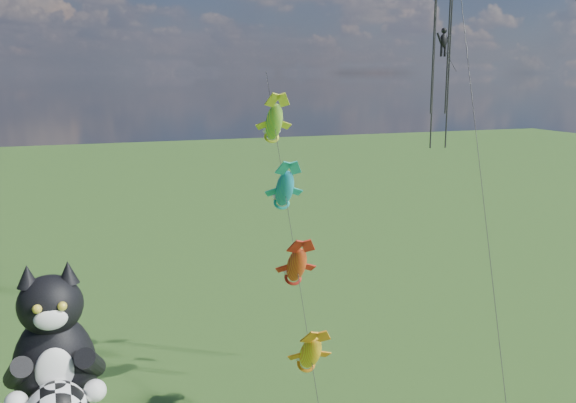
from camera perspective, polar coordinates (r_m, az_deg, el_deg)
name	(u,v)px	position (r m, az deg, el deg)	size (l,w,h in m)	color
cat_kite_rig	(55,365)	(20.06, -20.03, -13.51)	(2.74, 4.28, 12.16)	brown
fish_windsock_rig	(290,226)	(32.17, 0.22, -2.22)	(2.74, 15.81, 17.50)	brown
parafoil_rig	(446,32)	(33.32, 13.84, 14.45)	(6.90, 16.65, 26.68)	brown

